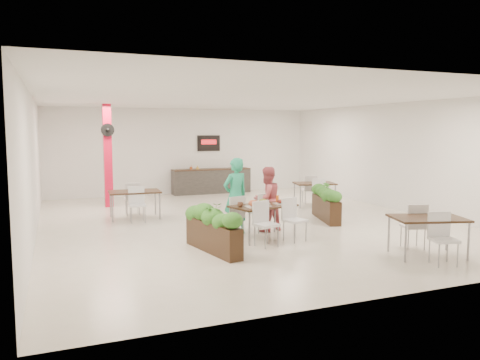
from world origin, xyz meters
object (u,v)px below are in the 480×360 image
Objects in this scene: side_table_a at (135,195)px; diner_woman at (267,199)px; side_table_c at (428,223)px; side_table_b at (315,186)px; planter_right at (326,201)px; planter_left at (213,227)px; red_column at (108,154)px; diner_man at (235,196)px; service_counter at (211,180)px; main_table at (263,210)px.

diner_woman is at bearing -44.30° from side_table_a.
side_table_b is at bearing 96.60° from side_table_c.
planter_right is at bearing -175.94° from diner_woman.
planter_left is at bearing -152.16° from planter_right.
diner_man is at bearing -66.01° from red_column.
side_table_a is at bearing -130.64° from service_counter.
diner_woman is at bearing -97.51° from service_counter.
side_table_a is at bearing 122.57° from main_table.
planter_left reaches higher than main_table.
diner_man is 1.05× the size of side_table_b.
planter_right is 5.17m from side_table_a.
side_table_b is (5.59, -0.06, -0.01)m from side_table_a.
main_table is 1.12× the size of side_table_c.
side_table_b is 6.01m from side_table_c.
planter_right is 2.25m from side_table_b.
main_table is (2.67, -5.77, -1.01)m from red_column.
red_column reaches higher than planter_right.
planter_left is 4.37m from planter_right.
service_counter is 1.79× the size of side_table_b.
service_counter is 10.17m from side_table_c.
planter_right reaches higher than side_table_b.
planter_right is 3.86m from side_table_c.
side_table_a is 5.59m from side_table_b.
side_table_c is (4.53, -5.97, -0.01)m from side_table_a.
service_counter is at bearing 71.92° from planter_left.
red_column is 1.07× the size of service_counter.
planter_left reaches higher than side_table_b.
diner_woman reaches higher than side_table_a.
side_table_c is at bearing -50.10° from side_table_a.
red_column is 6.54m from side_table_b.
diner_man is at bearing 120.80° from main_table.
service_counter is 1.83× the size of side_table_a.
planter_left is 1.11× the size of side_table_c.
red_column reaches higher than diner_woman.
side_table_b is at bearing 2.17° from side_table_a.
planter_left is 6.28m from side_table_b.
service_counter is (4.00, 1.86, -1.15)m from red_column.
main_table is 1.07× the size of diner_man.
red_column reaches higher than side_table_c.
main_table is at bearing 105.96° from diner_man.
side_table_b is (0.88, 2.07, 0.14)m from planter_right.
side_table_a is 7.50m from side_table_c.
side_table_a and side_table_b have the same top height.
side_table_a and side_table_c have the same top height.
service_counter is at bearing 25.00° from red_column.
red_column is 2.53m from side_table_a.
diner_man is 1.15× the size of diner_woman.
side_table_a is at bearing 101.48° from planter_left.
side_table_c is (-0.18, -3.85, 0.14)m from planter_right.
planter_right is at bearing -99.55° from side_table_b.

